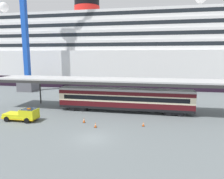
{
  "coord_description": "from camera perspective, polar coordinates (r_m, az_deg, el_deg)",
  "views": [
    {
      "loc": [
        6.78,
        -22.69,
        9.71
      ],
      "look_at": [
        0.64,
        8.71,
        4.5
      ],
      "focal_mm": 33.55,
      "sensor_mm": 36.0,
      "label": 1
    }
  ],
  "objects": [
    {
      "name": "ground_plane",
      "position": [
        25.6,
        -5.29,
        -13.09
      ],
      "size": [
        400.0,
        400.0,
        0.0
      ],
      "primitive_type": "plane",
      "color": "slate"
    },
    {
      "name": "cruise_ship",
      "position": [
        76.52,
        -4.97,
        10.03
      ],
      "size": [
        125.48,
        28.72,
        31.75
      ],
      "color": "black",
      "rests_on": "ground"
    },
    {
      "name": "platform_canopy",
      "position": [
        36.08,
        3.59,
        2.47
      ],
      "size": [
        47.22,
        6.09,
        5.68
      ],
      "color": "#B3B3B3",
      "rests_on": "ground"
    },
    {
      "name": "train_carriage",
      "position": [
        36.21,
        3.45,
        -2.57
      ],
      "size": [
        22.91,
        2.81,
        4.11
      ],
      "color": "black",
      "rests_on": "ground"
    },
    {
      "name": "service_truck",
      "position": [
        34.2,
        -22.92,
        -6.28
      ],
      "size": [
        5.23,
        2.31,
        2.02
      ],
      "color": "yellow",
      "rests_on": "ground"
    },
    {
      "name": "traffic_cone_near",
      "position": [
        29.72,
        8.55,
        -9.34
      ],
      "size": [
        0.36,
        0.36,
        0.59
      ],
      "color": "black",
      "rests_on": "ground"
    },
    {
      "name": "traffic_cone_mid",
      "position": [
        31.13,
        -7.64,
        -8.3
      ],
      "size": [
        0.36,
        0.36,
        0.75
      ],
      "color": "black",
      "rests_on": "ground"
    },
    {
      "name": "traffic_cone_far",
      "position": [
        29.0,
        -4.53,
        -9.64
      ],
      "size": [
        0.36,
        0.36,
        0.69
      ],
      "color": "black",
      "rests_on": "ground"
    },
    {
      "name": "dockside_crane",
      "position": [
        62.2,
        -22.4,
        16.77
      ],
      "size": [
        13.83,
        4.4,
        57.49
      ],
      "color": "#595960",
      "rests_on": "ground"
    }
  ]
}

